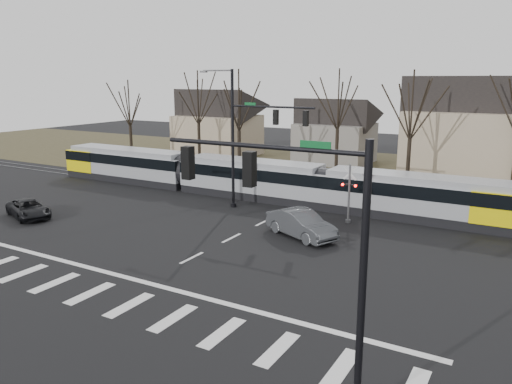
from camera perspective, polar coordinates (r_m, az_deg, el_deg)
The scene contains 16 objects.
ground at distance 26.10m, azimuth -10.03°, elevation -8.75°, with size 140.00×140.00×0.00m, color black.
grass_verge at distance 53.72m, azimuth 12.35°, elevation 2.32°, with size 140.00×28.00×0.01m, color #38331E.
crosswalk at distance 23.44m, azimuth -16.43°, elevation -11.65°, with size 27.00×2.60×0.01m.
stop_line at distance 24.85m, azimuth -12.73°, elevation -9.99°, with size 28.00×0.35×0.01m, color silver.
lane_dashes at distance 39.08m, azimuth 5.13°, elevation -1.31°, with size 0.18×30.00×0.01m.
rail_pair at distance 38.90m, azimuth 5.01°, elevation -1.34°, with size 90.00×1.52×0.06m.
tram at distance 40.77m, azimuth -0.59°, elevation 1.74°, with size 40.60×3.01×3.08m.
sedan at distance 30.72m, azimuth 5.17°, elevation -3.65°, with size 5.30×3.70×1.66m, color #414347.
suv at distance 38.43m, azimuth -24.56°, elevation -1.74°, with size 4.89×3.43×1.24m, color black.
signal_pole_near_right at distance 14.37m, azimuth 5.11°, elevation -4.81°, with size 6.72×0.44×8.00m.
signal_pole_far at distance 36.12m, azimuth -0.54°, elevation 6.76°, with size 9.28×0.44×10.20m.
rail_crossing_signal at distance 33.93m, azimuth 10.57°, elevation -0.39°, with size 1.08×0.36×4.00m.
tree_row at distance 46.77m, azimuth 12.72°, elevation 6.97°, with size 59.20×7.20×10.00m.
house_a at distance 63.72m, azimuth -4.41°, elevation 8.23°, with size 9.72×8.64×8.60m.
house_b at distance 58.56m, azimuth 9.06°, elevation 7.22°, with size 8.64×7.56×7.65m.
house_c at distance 52.08m, azimuth 22.51°, elevation 7.14°, with size 10.80×8.64×10.10m.
Camera 1 is at (15.82, -18.45, 9.50)m, focal length 35.00 mm.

